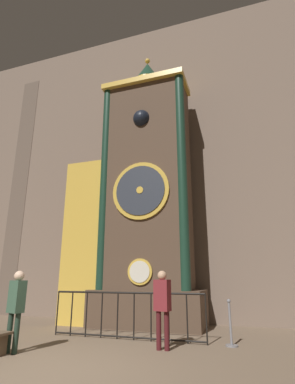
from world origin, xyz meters
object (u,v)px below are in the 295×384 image
visitor_far (162,301)px  clock_tower (136,201)px  visitor_near (16,302)px  stanchion_post (231,331)px

visitor_far → clock_tower: bearing=133.6°
visitor_near → visitor_far: size_ratio=0.99×
clock_tower → stanchion_post: (3.10, -1.92, -3.77)m
clock_tower → stanchion_post: bearing=-31.8°
visitor_far → stanchion_post: (1.37, 0.86, -0.66)m
clock_tower → stanchion_post: clock_tower is taller
clock_tower → visitor_near: bearing=-105.7°
visitor_near → stanchion_post: visitor_near is taller
visitor_near → visitor_far: bearing=40.8°
visitor_near → stanchion_post: 4.79m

